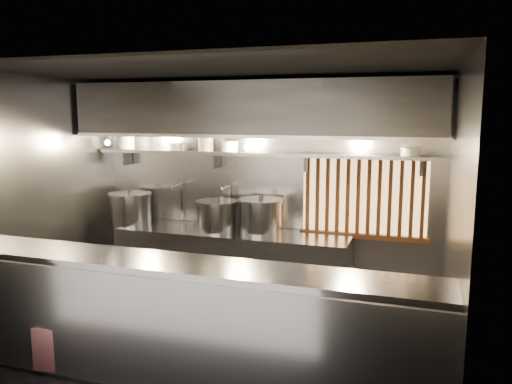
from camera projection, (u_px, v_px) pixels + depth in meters
The scene contains 23 objects.
floor at pixel (220, 339), 5.31m from camera, with size 4.50×4.50×0.00m, color black.
ceiling at pixel (217, 70), 4.88m from camera, with size 4.50×4.50×0.00m, color black.
wall_back at pixel (263, 189), 6.50m from camera, with size 4.50×4.50×0.00m, color gray.
wall_left at pixel (40, 199), 5.79m from camera, with size 3.00×3.00×0.00m, color gray.
wall_right at pixel (455, 226), 4.40m from camera, with size 3.00×3.00×0.00m, color gray.
serving_counter at pixel (178, 325), 4.32m from camera, with size 4.50×0.56×1.13m.
cooking_bench at pixel (232, 265), 6.40m from camera, with size 3.00×0.70×0.90m, color #929297.
bowl_shelf at pixel (259, 154), 6.26m from camera, with size 4.40×0.34×0.04m, color #929297.
exhaust_hood at pixel (253, 110), 5.97m from camera, with size 4.40×0.81×0.65m.
wood_screen at pixel (364, 197), 6.06m from camera, with size 1.56×0.09×1.04m.
faucet_left at pixel (179, 194), 6.75m from camera, with size 0.04×0.30×0.50m.
faucet_right at pixel (227, 196), 6.53m from camera, with size 0.04×0.30×0.50m.
heat_lamp at pixel (106, 138), 6.38m from camera, with size 0.25×0.35×0.20m.
pendant_bulb at pixel (248, 148), 6.16m from camera, with size 0.09×0.09×0.19m.
stock_pot_left at pixel (131, 208), 6.73m from camera, with size 0.60×0.60×0.46m.
stock_pot_mid at pixel (217, 216), 6.32m from camera, with size 0.57×0.57×0.43m.
stock_pot_right at pixel (261, 216), 6.22m from camera, with size 0.71×0.71×0.47m.
red_placard at pixel (47, 351), 4.49m from camera, with size 0.29×0.02×0.40m, color #B31322.
bowl_stack_0 at pixel (126, 143), 6.83m from camera, with size 0.23×0.23×0.17m.
bowl_stack_1 at pixel (175, 146), 6.61m from camera, with size 0.22×0.22×0.09m.
bowl_stack_2 at pixel (206, 144), 6.46m from camera, with size 0.21×0.21×0.17m.
bowl_stack_3 at pixel (230, 146), 6.36m from camera, with size 0.22×0.22×0.13m.
bowl_stack_4 at pixel (410, 152), 5.68m from camera, with size 0.22×0.22×0.09m.
Camera 1 is at (1.93, -4.63, 2.38)m, focal length 35.00 mm.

